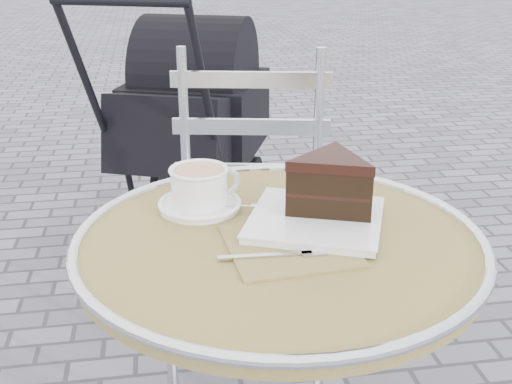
{
  "coord_description": "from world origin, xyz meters",
  "views": [
    {
      "loc": [
        -0.2,
        -0.99,
        1.22
      ],
      "look_at": [
        -0.03,
        0.09,
        0.78
      ],
      "focal_mm": 45.0,
      "sensor_mm": 36.0,
      "label": 1
    }
  ],
  "objects": [
    {
      "name": "cafe_table",
      "position": [
        0.0,
        0.0,
        0.57
      ],
      "size": [
        0.72,
        0.72,
        0.74
      ],
      "color": "silver",
      "rests_on": "ground"
    },
    {
      "name": "cappuccino_set",
      "position": [
        -0.12,
        0.15,
        0.77
      ],
      "size": [
        0.18,
        0.16,
        0.08
      ],
      "rotation": [
        0.0,
        0.0,
        0.27
      ],
      "color": "white",
      "rests_on": "cafe_table"
    },
    {
      "name": "cake_plate_set",
      "position": [
        0.1,
        0.05,
        0.79
      ],
      "size": [
        0.37,
        0.33,
        0.12
      ],
      "rotation": [
        0.0,
        0.0,
        -0.39
      ],
      "color": "#8D764D",
      "rests_on": "cafe_table"
    },
    {
      "name": "bistro_chair",
      "position": [
        0.04,
        0.59,
        0.59
      ],
      "size": [
        0.5,
        0.5,
        0.95
      ],
      "rotation": [
        0.0,
        0.0,
        -0.2
      ],
      "color": "silver",
      "rests_on": "ground"
    },
    {
      "name": "baby_stroller",
      "position": [
        -0.06,
        1.55,
        0.47
      ],
      "size": [
        0.78,
        1.11,
        1.06
      ],
      "rotation": [
        0.0,
        0.0,
        -0.37
      ],
      "color": "black",
      "rests_on": "ground"
    }
  ]
}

